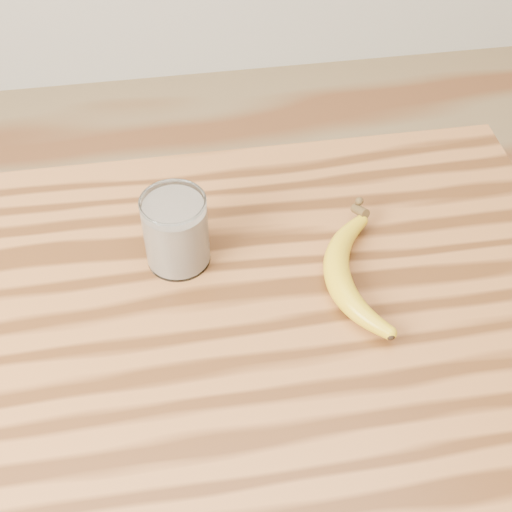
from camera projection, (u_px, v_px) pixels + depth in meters
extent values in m
cube|color=#975A2D|center=(134.00, 385.00, 0.86)|extent=(1.20, 0.80, 0.04)
cylinder|color=brown|center=(417.00, 328.00, 1.47)|extent=(0.06, 0.06, 0.86)
cylinder|color=white|center=(176.00, 231.00, 0.93)|extent=(0.09, 0.09, 0.11)
torus|color=white|center=(172.00, 202.00, 0.89)|extent=(0.09, 0.09, 0.00)
cylinder|color=white|center=(176.00, 234.00, 0.94)|extent=(0.08, 0.08, 0.09)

